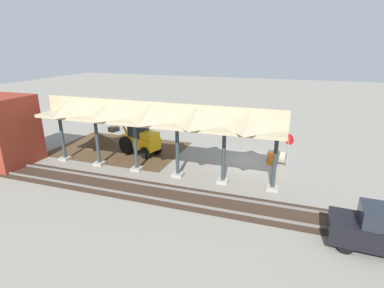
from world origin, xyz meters
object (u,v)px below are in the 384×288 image
object	(u,v)px
concrete_pipe	(276,157)
traffic_barrel	(272,159)
stop_sign	(289,144)
backhoe	(139,138)
brick_utility_building	(4,131)

from	to	relation	value
concrete_pipe	traffic_barrel	xyz separation A→B (m)	(0.29, 0.50, 0.00)
stop_sign	backhoe	xyz separation A→B (m)	(11.34, 0.67, -0.52)
stop_sign	backhoe	world-z (taller)	backhoe
stop_sign	brick_utility_building	bearing A→B (deg)	16.49
concrete_pipe	brick_utility_building	size ratio (longest dim) A/B	0.28
backhoe	traffic_barrel	size ratio (longest dim) A/B	5.79
traffic_barrel	concrete_pipe	bearing A→B (deg)	-119.77
backhoe	concrete_pipe	distance (m)	10.71
stop_sign	backhoe	distance (m)	11.37
stop_sign	traffic_barrel	distance (m)	1.72
concrete_pipe	brick_utility_building	xyz separation A→B (m)	(18.67, 6.51, 2.02)
backhoe	traffic_barrel	xyz separation A→B (m)	(-10.29, -0.93, -0.82)
brick_utility_building	traffic_barrel	xyz separation A→B (m)	(-18.39, -6.01, -2.01)
traffic_barrel	brick_utility_building	bearing A→B (deg)	18.11
stop_sign	concrete_pipe	world-z (taller)	stop_sign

